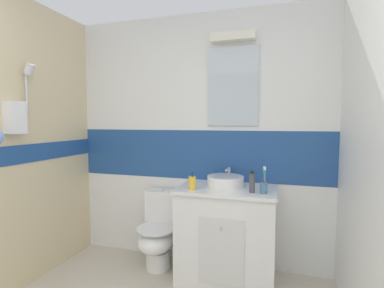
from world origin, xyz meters
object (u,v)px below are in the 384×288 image
toilet (159,232)px  soap_dispenser (192,183)px  toothbrush_cup (264,186)px  deodorant_spray_can (252,182)px  sink_basin (225,181)px

toilet → soap_dispenser: soap_dispenser is taller
toothbrush_cup → deodorant_spray_can: toothbrush_cup is taller
sink_basin → deodorant_spray_can: size_ratio=2.08×
soap_dispenser → toothbrush_cup: bearing=3.7°
sink_basin → toothbrush_cup: (0.35, -0.15, 0.01)m
sink_basin → soap_dispenser: (-0.26, -0.19, 0.01)m
toothbrush_cup → toilet: bearing=171.2°
toilet → soap_dispenser: size_ratio=4.88×
toilet → soap_dispenser: bearing=-25.7°
toilet → soap_dispenser: 0.71m
sink_basin → soap_dispenser: same height
toothbrush_cup → soap_dispenser: toothbrush_cup is taller
toothbrush_cup → deodorant_spray_can: 0.10m
sink_basin → toothbrush_cup: size_ratio=1.66×
soap_dispenser → deodorant_spray_can: bearing=4.1°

